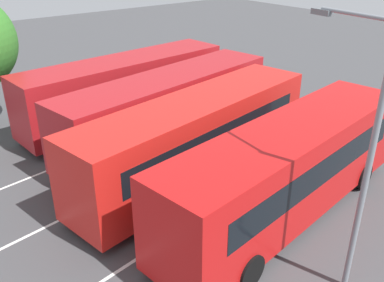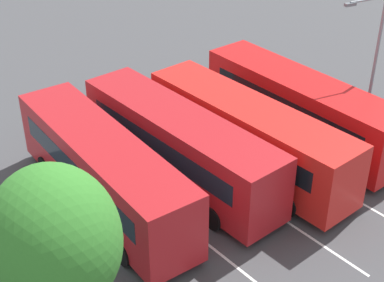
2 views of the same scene
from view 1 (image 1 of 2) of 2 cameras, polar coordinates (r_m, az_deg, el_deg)
name	(u,v)px [view 1 (image 1 of 2)]	position (r m, az deg, el deg)	size (l,w,h in m)	color
ground_plane	(183,160)	(18.63, -1.20, -2.52)	(80.39, 80.39, 0.00)	#424244
bus_far_left	(289,168)	(14.58, 13.01, -3.52)	(11.52, 3.96, 3.38)	red
bus_center_left	(197,136)	(16.42, 0.71, 0.66)	(11.54, 4.33, 3.38)	red
bus_center_right	(169,108)	(19.23, -3.17, 4.47)	(11.54, 4.31, 3.38)	#AD191E
bus_far_right	(126,88)	(22.16, -8.92, 7.12)	(11.45, 3.40, 3.38)	#AD191E
pedestrian	(288,90)	(24.75, 12.85, 6.68)	(0.36, 0.36, 1.71)	#232833
street_lamp	(363,147)	(11.01, 22.17, -0.77)	(0.44, 2.42, 7.37)	gray
lane_stripe_outer_left	(238,193)	(16.36, 6.30, -7.05)	(17.62, 0.12, 0.01)	silver
lane_stripe_inner_left	(183,159)	(18.63, -1.20, -2.51)	(17.62, 0.12, 0.01)	silver
lane_stripe_inner_right	(141,133)	(21.24, -6.92, 1.02)	(17.62, 0.12, 0.01)	silver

